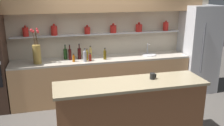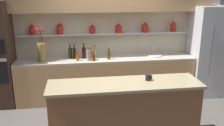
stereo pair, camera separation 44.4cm
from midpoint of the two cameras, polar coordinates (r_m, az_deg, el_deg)
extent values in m
plane|color=#4C4742|center=(4.56, 4.33, -14.28)|extent=(12.00, 12.00, 0.00)
cube|color=beige|center=(5.59, 1.10, 5.88)|extent=(5.20, 0.10, 2.60)
cube|color=#B7B7BC|center=(5.42, 0.73, 6.71)|extent=(3.67, 0.18, 0.02)
cylinder|color=#AD1E19|center=(5.38, -15.52, 7.13)|extent=(0.12, 0.12, 0.18)
sphere|color=#AD1E19|center=(5.36, -15.61, 8.30)|extent=(0.04, 0.04, 0.04)
cylinder|color=#AD1E19|center=(5.33, -9.52, 7.51)|extent=(0.13, 0.13, 0.19)
sphere|color=#AD1E19|center=(5.32, -9.58, 8.77)|extent=(0.04, 0.04, 0.04)
cylinder|color=#AD1E19|center=(5.36, -2.11, 7.53)|extent=(0.12, 0.12, 0.15)
sphere|color=#AD1E19|center=(5.35, -2.12, 8.55)|extent=(0.04, 0.04, 0.04)
cylinder|color=#AD1E19|center=(5.45, 3.89, 7.71)|extent=(0.14, 0.14, 0.16)
sphere|color=#AD1E19|center=(5.44, 3.91, 8.80)|extent=(0.05, 0.05, 0.05)
cylinder|color=#AD1E19|center=(5.60, 9.86, 7.76)|extent=(0.14, 0.14, 0.16)
sphere|color=#AD1E19|center=(5.59, 9.91, 8.84)|extent=(0.05, 0.05, 0.05)
cylinder|color=#AD1E19|center=(5.83, 16.01, 7.83)|extent=(0.12, 0.12, 0.19)
sphere|color=#AD1E19|center=(5.82, 16.10, 8.94)|extent=(0.04, 0.04, 0.04)
cube|color=tan|center=(5.28, 1.54, 13.89)|extent=(4.42, 0.34, 0.42)
cube|color=tan|center=(5.46, 1.05, -3.74)|extent=(3.77, 0.62, 0.88)
cube|color=#ADA393|center=(5.32, 1.08, 0.91)|extent=(3.77, 0.62, 0.04)
cube|color=brown|center=(3.88, 6.18, -11.93)|extent=(2.19, 0.55, 0.98)
cube|color=gray|center=(3.66, 6.42, -4.90)|extent=(2.25, 0.61, 0.04)
cube|color=#B7B7BC|center=(6.05, 23.01, 2.44)|extent=(0.75, 0.70, 1.99)
cylinder|color=#4C4C51|center=(5.66, 23.81, 2.47)|extent=(0.02, 0.02, 1.10)
cylinder|color=olive|center=(5.16, -13.41, 2.31)|extent=(0.16, 0.16, 0.37)
cylinder|color=#4C3319|center=(5.10, -13.46, 5.72)|extent=(0.02, 0.07, 0.24)
sphere|color=red|center=(5.08, -13.11, 7.15)|extent=(0.05, 0.05, 0.05)
cylinder|color=#4C3319|center=(5.07, -13.96, 5.97)|extent=(0.06, 0.07, 0.30)
sphere|color=red|center=(5.02, -14.47, 7.64)|extent=(0.04, 0.04, 0.04)
cylinder|color=#4C3319|center=(5.06, -13.50, 6.06)|extent=(0.04, 0.04, 0.32)
sphere|color=red|center=(5.01, -13.37, 7.83)|extent=(0.04, 0.04, 0.04)
cylinder|color=#4C3319|center=(5.06, -13.37, 5.83)|extent=(0.04, 0.04, 0.28)
sphere|color=red|center=(5.00, -13.20, 7.38)|extent=(0.05, 0.05, 0.05)
cylinder|color=#4C3319|center=(5.07, -14.06, 5.90)|extent=(0.04, 0.06, 0.29)
sphere|color=red|center=(5.03, -14.59, 7.50)|extent=(0.05, 0.05, 0.05)
cylinder|color=#4C3319|center=(5.09, -13.70, 5.77)|extent=(0.04, 0.05, 0.26)
sphere|color=red|center=(5.10, -14.14, 7.25)|extent=(0.06, 0.06, 0.06)
cylinder|color=#B7B7BC|center=(5.58, 12.02, 1.61)|extent=(0.30, 0.30, 0.02)
cylinder|color=#B7B7BC|center=(5.66, 11.70, 3.08)|extent=(0.02, 0.02, 0.22)
cylinder|color=#B7B7BC|center=(5.58, 11.97, 4.03)|extent=(0.02, 0.12, 0.02)
cylinder|color=#380C0C|center=(5.27, -6.21, 2.14)|extent=(0.07, 0.07, 0.22)
cylinder|color=#380C0C|center=(5.23, -6.27, 3.75)|extent=(0.02, 0.02, 0.08)
cylinder|color=black|center=(5.22, -6.28, 4.25)|extent=(0.03, 0.03, 0.01)
cylinder|color=tan|center=(5.35, -1.53, 2.33)|extent=(0.07, 0.07, 0.20)
cylinder|color=tan|center=(5.32, -1.54, 3.60)|extent=(0.03, 0.03, 0.04)
cylinder|color=black|center=(5.32, -1.54, 3.91)|extent=(0.03, 0.03, 0.01)
cylinder|color=#193814|center=(5.34, -7.17, 2.25)|extent=(0.08, 0.08, 0.21)
cylinder|color=#193814|center=(5.31, -7.23, 3.79)|extent=(0.02, 0.02, 0.08)
cylinder|color=black|center=(5.30, -7.25, 4.29)|extent=(0.03, 0.03, 0.01)
cylinder|color=#9E4C0A|center=(5.12, -5.46, 1.13)|extent=(0.05, 0.05, 0.12)
cylinder|color=#9E4C0A|center=(5.10, -5.49, 1.95)|extent=(0.03, 0.03, 0.04)
cylinder|color=black|center=(5.10, -5.49, 2.22)|extent=(0.03, 0.03, 0.01)
cylinder|color=#380C0C|center=(5.30, -4.06, 2.30)|extent=(0.08, 0.08, 0.23)
cylinder|color=#380C0C|center=(5.26, -4.10, 3.93)|extent=(0.02, 0.02, 0.08)
cylinder|color=black|center=(5.25, -4.11, 4.43)|extent=(0.03, 0.03, 0.01)
cylinder|color=#47380A|center=(5.20, 1.70, 1.81)|extent=(0.06, 0.06, 0.18)
cylinder|color=#47380A|center=(5.18, 1.71, 3.05)|extent=(0.03, 0.03, 0.05)
cylinder|color=black|center=(5.17, 1.71, 3.39)|extent=(0.03, 0.03, 0.01)
cylinder|color=maroon|center=(5.14, -1.72, 1.24)|extent=(0.05, 0.05, 0.11)
cylinder|color=maroon|center=(5.12, -1.72, 2.04)|extent=(0.03, 0.03, 0.04)
cylinder|color=black|center=(5.12, -1.72, 2.30)|extent=(0.03, 0.03, 0.01)
cylinder|color=gray|center=(5.08, -2.94, 1.61)|extent=(0.07, 0.07, 0.21)
cylinder|color=gray|center=(5.05, -2.96, 3.03)|extent=(0.03, 0.03, 0.04)
cylinder|color=black|center=(5.04, -2.97, 3.35)|extent=(0.03, 0.03, 0.01)
cylinder|color=olive|center=(5.18, -2.42, 1.72)|extent=(0.05, 0.05, 0.18)
cylinder|color=olive|center=(5.15, -2.44, 2.96)|extent=(0.03, 0.03, 0.05)
cylinder|color=black|center=(5.14, -2.44, 3.30)|extent=(0.03, 0.03, 0.01)
cylinder|color=black|center=(3.80, 11.58, -3.31)|extent=(0.08, 0.08, 0.09)
cube|color=black|center=(3.81, 12.30, -3.26)|extent=(0.02, 0.01, 0.06)
camera|label=1|loc=(0.22, -87.14, 0.85)|focal=40.00mm
camera|label=2|loc=(0.22, 92.86, -0.85)|focal=40.00mm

